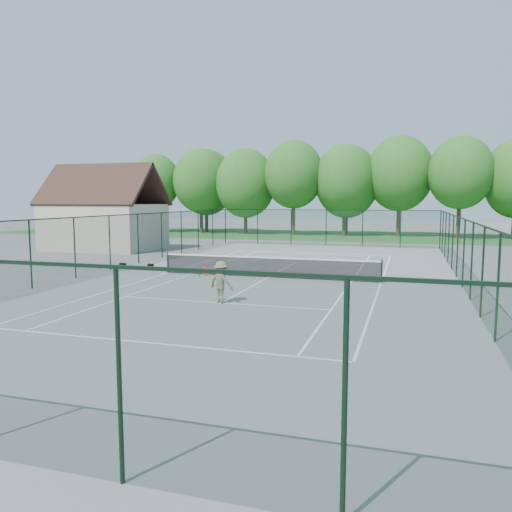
# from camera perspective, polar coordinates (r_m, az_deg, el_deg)

# --- Properties ---
(ground) EXTENTS (140.00, 140.00, 0.00)m
(ground) POSITION_cam_1_polar(r_m,az_deg,el_deg) (24.85, 1.36, -2.48)
(ground) COLOR gray
(ground) RESTS_ON ground
(grass_far) EXTENTS (80.00, 16.00, 0.01)m
(grass_far) POSITION_cam_1_polar(r_m,az_deg,el_deg) (54.18, 10.01, 2.30)
(grass_far) COLOR #32712E
(grass_far) RESTS_ON ground
(court_lines) EXTENTS (11.05, 23.85, 0.01)m
(court_lines) POSITION_cam_1_polar(r_m,az_deg,el_deg) (24.85, 1.36, -2.47)
(court_lines) COLOR white
(court_lines) RESTS_ON ground
(tennis_net) EXTENTS (11.08, 0.08, 1.10)m
(tennis_net) POSITION_cam_1_polar(r_m,az_deg,el_deg) (24.77, 1.36, -1.16)
(tennis_net) COLOR black
(tennis_net) RESTS_ON ground
(fence_enclosure) EXTENTS (18.05, 36.05, 3.02)m
(fence_enclosure) POSITION_cam_1_polar(r_m,az_deg,el_deg) (24.65, 1.37, 1.10)
(fence_enclosure) COLOR #18381E
(fence_enclosure) RESTS_ON ground
(utility_building) EXTENTS (8.60, 6.27, 6.63)m
(utility_building) POSITION_cam_1_polar(r_m,az_deg,el_deg) (40.55, -16.94, 5.15)
(utility_building) COLOR beige
(utility_building) RESTS_ON ground
(tree_line_far) EXTENTS (39.40, 6.40, 9.70)m
(tree_line_far) POSITION_cam_1_polar(r_m,az_deg,el_deg) (54.08, 10.13, 8.64)
(tree_line_far) COLOR #493727
(tree_line_far) RESTS_ON ground
(sports_bag_a) EXTENTS (0.41, 0.32, 0.28)m
(sports_bag_a) POSITION_cam_1_polar(r_m,az_deg,el_deg) (29.25, -14.98, -1.06)
(sports_bag_a) COLOR black
(sports_bag_a) RESTS_ON ground
(sports_bag_b) EXTENTS (0.34, 0.25, 0.24)m
(sports_bag_b) POSITION_cam_1_polar(r_m,az_deg,el_deg) (28.91, -11.95, -1.11)
(sports_bag_b) COLOR black
(sports_bag_b) RESTS_ON ground
(tennis_player) EXTENTS (1.93, 0.89, 1.58)m
(tennis_player) POSITION_cam_1_polar(r_m,az_deg,el_deg) (18.77, -3.99, -2.98)
(tennis_player) COLOR #62674B
(tennis_player) RESTS_ON ground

